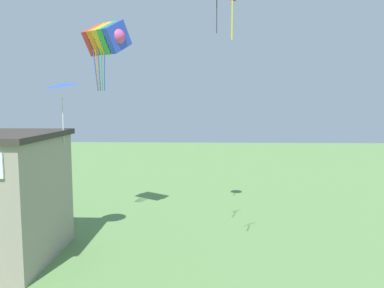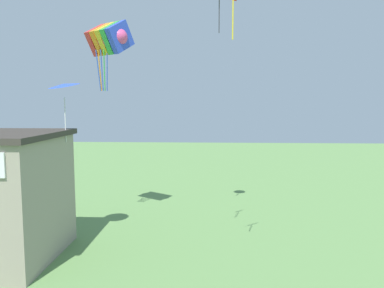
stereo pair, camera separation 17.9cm
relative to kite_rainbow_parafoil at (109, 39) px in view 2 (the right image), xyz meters
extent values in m
ellipsoid|color=#E54C8C|center=(0.00, 0.00, 0.01)|extent=(2.99, 2.82, 1.79)
cube|color=red|center=(-0.68, 0.45, 0.01)|extent=(1.29, 1.70, 1.82)
cube|color=orange|center=(-0.34, 0.23, 0.01)|extent=(1.29, 1.70, 1.82)
cube|color=yellow|center=(0.00, 0.00, 0.01)|extent=(1.29, 1.70, 1.82)
cube|color=green|center=(0.34, -0.23, 0.01)|extent=(1.29, 1.70, 1.82)
cube|color=blue|center=(0.68, -0.45, 0.01)|extent=(1.29, 1.70, 1.82)
cylinder|color=blue|center=(-0.61, -0.11, -1.68)|extent=(0.20, 0.35, 2.17)
cylinder|color=orange|center=(-0.52, -0.15, -1.68)|extent=(0.13, 0.36, 2.17)
cylinder|color=blue|center=(-0.40, -0.18, -1.68)|extent=(0.05, 0.36, 2.17)
cylinder|color=green|center=(-0.26, -0.20, -1.68)|extent=(0.13, 0.36, 2.17)
cylinder|color=blue|center=(-0.11, -0.21, -1.68)|extent=(0.20, 0.35, 2.17)
cylinder|color=#333338|center=(5.84, 0.19, 1.13)|extent=(0.05, 0.05, 1.71)
cylinder|color=yellow|center=(6.20, -6.49, -0.45)|extent=(0.05, 0.05, 1.47)
cone|color=blue|center=(-1.15, -3.59, -2.62)|extent=(1.95, 1.95, 0.40)
cylinder|color=silver|center=(-1.15, -3.59, -4.18)|extent=(0.05, 0.05, 2.02)
camera|label=1|loc=(5.26, -20.20, -3.45)|focal=35.00mm
camera|label=2|loc=(5.44, -20.19, -3.45)|focal=35.00mm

